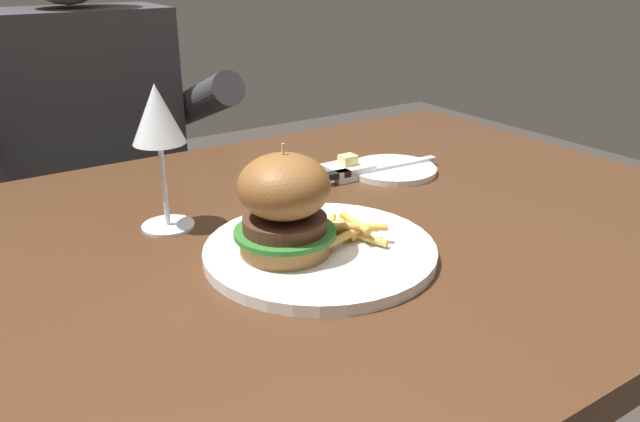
{
  "coord_description": "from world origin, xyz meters",
  "views": [
    {
      "loc": [
        -0.38,
        -0.64,
        1.08
      ],
      "look_at": [
        0.01,
        -0.05,
        0.78
      ],
      "focal_mm": 35.0,
      "sensor_mm": 36.0,
      "label": 1
    }
  ],
  "objects_px": {
    "main_plate": "(320,251)",
    "bread_plate": "(393,170)",
    "butter_dish": "(348,169)",
    "diner_person": "(99,205)",
    "table_knife": "(367,170)",
    "wine_glass": "(158,121)",
    "burger_sandwich": "(284,204)"
  },
  "relations": [
    {
      "from": "bread_plate",
      "to": "diner_person",
      "type": "distance_m",
      "value": 0.7
    },
    {
      "from": "wine_glass",
      "to": "butter_dish",
      "type": "relative_size",
      "value": 2.62
    },
    {
      "from": "main_plate",
      "to": "bread_plate",
      "type": "distance_m",
      "value": 0.33
    },
    {
      "from": "burger_sandwich",
      "to": "main_plate",
      "type": "bearing_deg",
      "value": -12.97
    },
    {
      "from": "table_knife",
      "to": "diner_person",
      "type": "distance_m",
      "value": 0.68
    },
    {
      "from": "wine_glass",
      "to": "diner_person",
      "type": "bearing_deg",
      "value": 85.3
    },
    {
      "from": "bread_plate",
      "to": "diner_person",
      "type": "bearing_deg",
      "value": 120.63
    },
    {
      "from": "main_plate",
      "to": "wine_glass",
      "type": "distance_m",
      "value": 0.26
    },
    {
      "from": "burger_sandwich",
      "to": "bread_plate",
      "type": "distance_m",
      "value": 0.37
    },
    {
      "from": "main_plate",
      "to": "table_knife",
      "type": "relative_size",
      "value": 1.19
    },
    {
      "from": "wine_glass",
      "to": "diner_person",
      "type": "xyz_separation_m",
      "value": [
        0.05,
        0.59,
        -0.32
      ]
    },
    {
      "from": "bread_plate",
      "to": "table_knife",
      "type": "relative_size",
      "value": 0.62
    },
    {
      "from": "diner_person",
      "to": "bread_plate",
      "type": "bearing_deg",
      "value": -59.37
    },
    {
      "from": "main_plate",
      "to": "butter_dish",
      "type": "xyz_separation_m",
      "value": [
        0.2,
        0.22,
        0.0
      ]
    },
    {
      "from": "burger_sandwich",
      "to": "wine_glass",
      "type": "height_order",
      "value": "wine_glass"
    },
    {
      "from": "main_plate",
      "to": "table_knife",
      "type": "height_order",
      "value": "table_knife"
    },
    {
      "from": "butter_dish",
      "to": "diner_person",
      "type": "bearing_deg",
      "value": 116.08
    },
    {
      "from": "wine_glass",
      "to": "main_plate",
      "type": "bearing_deg",
      "value": -56.86
    },
    {
      "from": "burger_sandwich",
      "to": "butter_dish",
      "type": "height_order",
      "value": "burger_sandwich"
    },
    {
      "from": "table_knife",
      "to": "butter_dish",
      "type": "height_order",
      "value": "butter_dish"
    },
    {
      "from": "bread_plate",
      "to": "butter_dish",
      "type": "height_order",
      "value": "butter_dish"
    },
    {
      "from": "wine_glass",
      "to": "butter_dish",
      "type": "xyz_separation_m",
      "value": [
        0.32,
        0.03,
        -0.13
      ]
    },
    {
      "from": "burger_sandwich",
      "to": "table_knife",
      "type": "distance_m",
      "value": 0.33
    },
    {
      "from": "wine_glass",
      "to": "table_knife",
      "type": "relative_size",
      "value": 0.82
    },
    {
      "from": "burger_sandwich",
      "to": "butter_dish",
      "type": "relative_size",
      "value": 1.79
    },
    {
      "from": "main_plate",
      "to": "butter_dish",
      "type": "distance_m",
      "value": 0.3
    },
    {
      "from": "bread_plate",
      "to": "table_knife",
      "type": "bearing_deg",
      "value": 176.34
    },
    {
      "from": "main_plate",
      "to": "bread_plate",
      "type": "relative_size",
      "value": 1.92
    },
    {
      "from": "butter_dish",
      "to": "main_plate",
      "type": "bearing_deg",
      "value": -132.5
    },
    {
      "from": "main_plate",
      "to": "wine_glass",
      "type": "relative_size",
      "value": 1.46
    },
    {
      "from": "bread_plate",
      "to": "diner_person",
      "type": "height_order",
      "value": "diner_person"
    },
    {
      "from": "table_knife",
      "to": "diner_person",
      "type": "relative_size",
      "value": 0.2
    }
  ]
}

